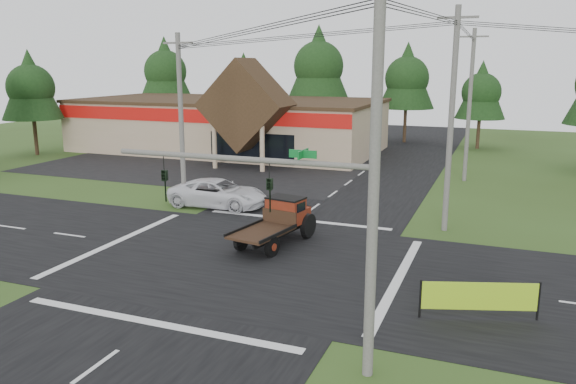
% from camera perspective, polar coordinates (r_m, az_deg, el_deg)
% --- Properties ---
extents(ground, '(120.00, 120.00, 0.00)m').
position_cam_1_polar(ground, '(25.76, -4.50, -6.81)').
color(ground, '#31491A').
rests_on(ground, ground).
extents(road_ns, '(12.00, 120.00, 0.02)m').
position_cam_1_polar(road_ns, '(25.76, -4.50, -6.79)').
color(road_ns, black).
rests_on(road_ns, ground).
extents(road_ew, '(120.00, 12.00, 0.02)m').
position_cam_1_polar(road_ew, '(25.76, -4.50, -6.78)').
color(road_ew, black).
rests_on(road_ew, ground).
extents(parking_apron, '(28.00, 14.00, 0.02)m').
position_cam_1_polar(parking_apron, '(48.45, -9.73, 2.39)').
color(parking_apron, black).
rests_on(parking_apron, ground).
extents(cvs_building, '(30.40, 18.20, 9.19)m').
position_cam_1_polar(cvs_building, '(58.04, -5.92, 6.97)').
color(cvs_building, tan).
rests_on(cvs_building, ground).
extents(traffic_signal_mast, '(8.12, 0.24, 7.00)m').
position_cam_1_polar(traffic_signal_mast, '(15.69, 2.57, -2.79)').
color(traffic_signal_mast, '#595651').
rests_on(traffic_signal_mast, ground).
extents(utility_pole_nr, '(2.00, 0.30, 11.00)m').
position_cam_1_polar(utility_pole_nr, '(14.96, 8.73, 1.09)').
color(utility_pole_nr, '#595651').
rests_on(utility_pole_nr, ground).
extents(utility_pole_nw, '(2.00, 0.30, 10.50)m').
position_cam_1_polar(utility_pole_nw, '(35.31, -10.81, 7.32)').
color(utility_pole_nw, '#595651').
rests_on(utility_pole_nw, ground).
extents(utility_pole_ne, '(2.00, 0.30, 11.50)m').
position_cam_1_polar(utility_pole_ne, '(30.06, 16.25, 7.07)').
color(utility_pole_ne, '#595651').
rests_on(utility_pole_ne, ground).
extents(utility_pole_n, '(2.00, 0.30, 11.20)m').
position_cam_1_polar(utility_pole_n, '(44.00, 17.95, 8.44)').
color(utility_pole_n, '#595651').
rests_on(utility_pole_n, ground).
extents(tree_row_a, '(6.72, 6.72, 12.12)m').
position_cam_1_polar(tree_row_a, '(73.98, -12.37, 12.09)').
color(tree_row_a, '#332316').
rests_on(tree_row_a, ground).
extents(tree_row_b, '(5.60, 5.60, 10.10)m').
position_cam_1_polar(tree_row_b, '(70.82, -4.50, 11.23)').
color(tree_row_b, '#332316').
rests_on(tree_row_b, ground).
extents(tree_row_c, '(7.28, 7.28, 13.13)m').
position_cam_1_polar(tree_row_c, '(66.12, 3.12, 12.89)').
color(tree_row_c, '#332316').
rests_on(tree_row_c, ground).
extents(tree_row_d, '(6.16, 6.16, 11.11)m').
position_cam_1_polar(tree_row_d, '(64.71, 12.01, 11.44)').
color(tree_row_d, '#332316').
rests_on(tree_row_d, ground).
extents(tree_row_e, '(5.04, 5.04, 9.09)m').
position_cam_1_polar(tree_row_e, '(61.93, 19.06, 9.73)').
color(tree_row_e, '#332316').
rests_on(tree_row_e, ground).
extents(tree_side_w, '(5.60, 5.60, 10.10)m').
position_cam_1_polar(tree_side_w, '(59.75, -24.70, 9.83)').
color(tree_side_w, '#332316').
rests_on(tree_side_w, ground).
extents(antique_flatbed_truck, '(2.95, 5.60, 2.23)m').
position_cam_1_polar(antique_flatbed_truck, '(27.35, -1.41, -3.15)').
color(antique_flatbed_truck, '#601E0D').
rests_on(antique_flatbed_truck, ground).
extents(roadside_banner, '(3.95, 1.41, 1.41)m').
position_cam_1_polar(roadside_banner, '(20.77, 18.84, -10.37)').
color(roadside_banner, '#93C41A').
rests_on(roadside_banner, ground).
extents(white_pickup, '(6.17, 2.96, 1.69)m').
position_cam_1_polar(white_pickup, '(35.05, -7.10, -0.12)').
color(white_pickup, white).
rests_on(white_pickup, ground).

